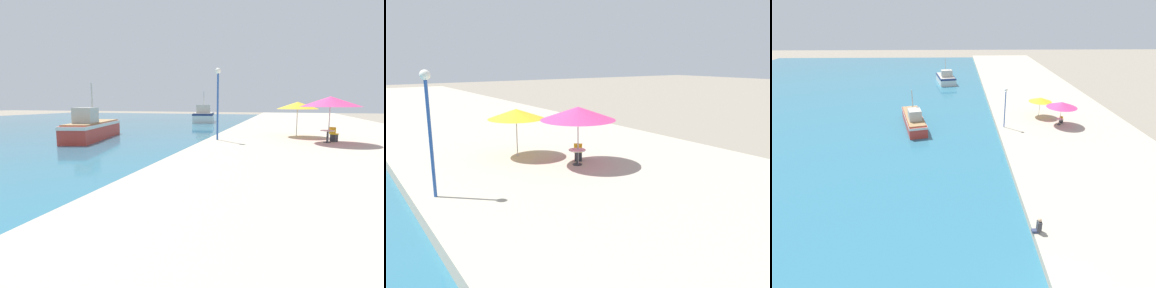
% 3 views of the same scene
% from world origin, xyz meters
% --- Properties ---
extents(water_basin, '(56.00, 90.00, 0.04)m').
position_xyz_m(water_basin, '(-28.00, 37.00, 0.02)').
color(water_basin, '#2D6B84').
rests_on(water_basin, ground_plane).
extents(quay_promenade, '(16.00, 90.00, 0.55)m').
position_xyz_m(quay_promenade, '(8.00, 37.00, 0.28)').
color(quay_promenade, '#B2A893').
rests_on(quay_promenade, ground_plane).
extents(fishing_boat_near, '(4.13, 8.65, 4.46)m').
position_xyz_m(fishing_boat_near, '(-9.87, 25.78, 0.92)').
color(fishing_boat_near, red).
rests_on(fishing_boat_near, water_basin).
extents(fishing_boat_mid, '(4.16, 7.17, 4.61)m').
position_xyz_m(fishing_boat_mid, '(-6.77, 49.23, 0.95)').
color(fishing_boat_mid, silver).
rests_on(fishing_boat_mid, water_basin).
extents(cafe_umbrella_pink, '(3.51, 3.51, 2.76)m').
position_xyz_m(cafe_umbrella_pink, '(7.48, 24.65, 3.01)').
color(cafe_umbrella_pink, '#B7B7B7').
rests_on(cafe_umbrella_pink, quay_promenade).
extents(cafe_umbrella_white, '(2.87, 2.87, 2.45)m').
position_xyz_m(cafe_umbrella_white, '(5.78, 27.71, 2.75)').
color(cafe_umbrella_white, '#B7B7B7').
rests_on(cafe_umbrella_white, quay_promenade).
extents(cafe_table, '(0.80, 0.80, 0.74)m').
position_xyz_m(cafe_table, '(7.42, 24.63, 1.09)').
color(cafe_table, '#333338').
rests_on(cafe_table, quay_promenade).
extents(cafe_chair_left, '(0.58, 0.59, 0.91)m').
position_xyz_m(cafe_chair_left, '(7.87, 25.19, 0.88)').
color(cafe_chair_left, '#2D2D33').
rests_on(cafe_chair_left, quay_promenade).
extents(person_at_quay, '(0.55, 0.36, 1.02)m').
position_xyz_m(person_at_quay, '(0.27, 6.08, 1.00)').
color(person_at_quay, '#333D5B').
rests_on(person_at_quay, quay_promenade).
extents(lamppost, '(0.36, 0.36, 4.56)m').
position_xyz_m(lamppost, '(0.79, 24.03, 3.65)').
color(lamppost, '#28519E').
rests_on(lamppost, quay_promenade).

